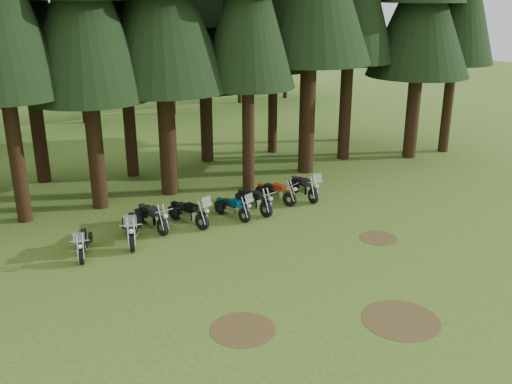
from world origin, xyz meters
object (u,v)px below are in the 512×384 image
motorcycle_1 (132,230)px  motorcycle_6 (275,193)px  motorcycle_4 (232,208)px  motorcycle_0 (83,244)px  motorcycle_7 (304,188)px  motorcycle_5 (254,201)px  motorcycle_2 (152,218)px  motorcycle_3 (189,213)px

motorcycle_1 → motorcycle_6: motorcycle_1 is taller
motorcycle_1 → motorcycle_4: 4.33m
motorcycle_0 → motorcycle_1: motorcycle_1 is taller
motorcycle_6 → motorcycle_7: motorcycle_7 is taller
motorcycle_0 → motorcycle_6: size_ratio=0.96×
motorcycle_5 → motorcycle_6: size_ratio=1.10×
motorcycle_2 → motorcycle_6: (5.70, -0.14, -0.03)m
motorcycle_0 → motorcycle_1: 1.86m
motorcycle_6 → motorcycle_4: bearing=171.6°
motorcycle_1 → motorcycle_7: 8.27m
motorcycle_2 → motorcycle_4: size_ratio=1.12×
motorcycle_6 → motorcycle_7: size_ratio=0.89×
motorcycle_1 → motorcycle_6: (6.83, 0.63, -0.06)m
motorcycle_3 → motorcycle_6: bearing=-13.1°
motorcycle_5 → motorcycle_0: bearing=175.4°
motorcycle_4 → motorcycle_7: 3.95m
motorcycle_6 → motorcycle_2: bearing=157.5°
motorcycle_7 → motorcycle_3: bearing=-172.8°
motorcycle_1 → motorcycle_3: motorcycle_1 is taller
motorcycle_2 → motorcycle_5: motorcycle_2 is taller
motorcycle_5 → motorcycle_3: bearing=169.2°
motorcycle_2 → motorcycle_4: motorcycle_4 is taller
motorcycle_5 → motorcycle_6: (1.39, 0.42, -0.02)m
motorcycle_5 → motorcycle_7: motorcycle_7 is taller
motorcycle_2 → motorcycle_6: size_ratio=1.11×
motorcycle_0 → motorcycle_2: motorcycle_0 is taller
motorcycle_4 → motorcycle_0: bearing=167.2°
motorcycle_4 → motorcycle_7: motorcycle_7 is taller
motorcycle_4 → motorcycle_5: (1.12, 0.15, 0.04)m
motorcycle_5 → motorcycle_7: bearing=-3.1°
motorcycle_0 → motorcycle_2: bearing=37.4°
motorcycle_2 → motorcycle_6: 5.70m
motorcycle_0 → motorcycle_3: motorcycle_3 is taller
motorcycle_4 → motorcycle_6: 2.57m
motorcycle_0 → motorcycle_1: (1.86, 0.14, 0.08)m
motorcycle_1 → motorcycle_7: (8.25, 0.43, -0.02)m
motorcycle_2 → motorcycle_7: size_ratio=0.98×
motorcycle_7 → motorcycle_1: bearing=-170.2°
motorcycle_0 → motorcycle_3: 4.40m
motorcycle_3 → motorcycle_7: (5.75, 0.04, 0.01)m
motorcycle_5 → motorcycle_6: motorcycle_5 is taller
motorcycle_0 → motorcycle_6: bearing=25.5°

